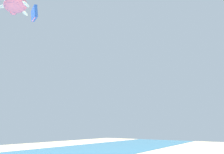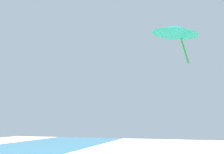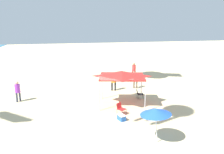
{
  "view_description": "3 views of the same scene",
  "coord_description": "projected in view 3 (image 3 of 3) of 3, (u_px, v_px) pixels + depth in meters",
  "views": [
    {
      "loc": [
        -15.82,
        2.98,
        4.54
      ],
      "look_at": [
        -0.9,
        13.67,
        9.29
      ],
      "focal_mm": 31.49,
      "sensor_mm": 36.0,
      "label": 1
    },
    {
      "loc": [
        -16.45,
        1.39,
        5.35
      ],
      "look_at": [
        -0.9,
        6.16,
        8.21
      ],
      "focal_mm": 40.02,
      "sensor_mm": 36.0,
      "label": 2
    },
    {
      "loc": [
        -16.21,
        3.89,
        6.55
      ],
      "look_at": [
        -1.11,
        0.43,
        2.73
      ],
      "focal_mm": 34.63,
      "sensor_mm": 36.0,
      "label": 3
    }
  ],
  "objects": [
    {
      "name": "beach_umbrella",
      "position": [
        155.0,
        111.0,
        11.9
      ],
      "size": [
        1.76,
        1.76,
        2.15
      ],
      "color": "silver",
      "rests_on": "ground"
    },
    {
      "name": "person_by_tent",
      "position": [
        134.0,
        69.0,
        26.58
      ],
      "size": [
        0.45,
        0.45,
        1.91
      ],
      "rotation": [
        0.0,
        0.0,
        3.98
      ],
      "color": "brown",
      "rests_on": "ground"
    },
    {
      "name": "person_watching_sky",
      "position": [
        18.0,
        90.0,
        18.47
      ],
      "size": [
        0.43,
        0.43,
        1.82
      ],
      "rotation": [
        0.0,
        0.0,
        2.48
      ],
      "color": "#33384C",
      "rests_on": "ground"
    },
    {
      "name": "canopy_tent",
      "position": [
        122.0,
        75.0,
        17.44
      ],
      "size": [
        3.6,
        4.16,
        2.8
      ],
      "rotation": [
        0.0,
        0.0,
        -0.25
      ],
      "color": "#B7B7BC",
      "rests_on": "ground"
    },
    {
      "name": "folding_chair_right_of_tent",
      "position": [
        121.0,
        108.0,
        16.06
      ],
      "size": [
        0.81,
        0.78,
        0.82
      ],
      "rotation": [
        0.0,
        0.0,
        5.32
      ],
      "color": "black",
      "rests_on": "ground"
    },
    {
      "name": "person_kite_handler",
      "position": [
        135.0,
        79.0,
        22.39
      ],
      "size": [
        0.41,
        0.41,
        1.72
      ],
      "rotation": [
        0.0,
        0.0,
        4.06
      ],
      "color": "brown",
      "rests_on": "ground"
    },
    {
      "name": "cooler_box",
      "position": [
        121.0,
        118.0,
        15.05
      ],
      "size": [
        0.71,
        0.58,
        0.4
      ],
      "color": "blue",
      "rests_on": "ground"
    },
    {
      "name": "ground",
      "position": [
        114.0,
        106.0,
        17.76
      ],
      "size": [
        120.0,
        120.0,
        0.1
      ],
      "primitive_type": "cube",
      "color": "beige"
    },
    {
      "name": "folding_chair_left_of_tent",
      "position": [
        139.0,
        93.0,
        19.41
      ],
      "size": [
        0.62,
        0.7,
        0.82
      ],
      "rotation": [
        0.0,
        0.0,
        6.12
      ],
      "color": "black",
      "rests_on": "ground"
    },
    {
      "name": "person_near_umbrella",
      "position": [
        114.0,
        80.0,
        21.59
      ],
      "size": [
        0.45,
        0.48,
        1.87
      ],
      "rotation": [
        0.0,
        0.0,
        1.23
      ],
      "color": "black",
      "rests_on": "ground"
    }
  ]
}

